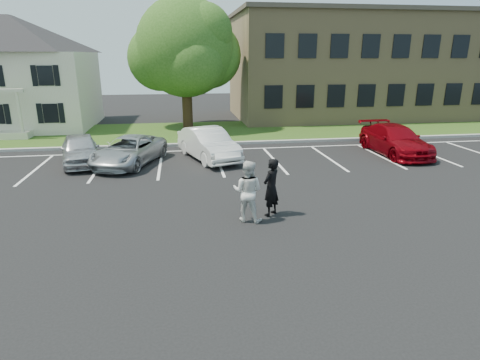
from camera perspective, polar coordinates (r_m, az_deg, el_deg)
name	(u,v)px	position (r m, az deg, el deg)	size (l,w,h in m)	color
ground_plane	(245,230)	(12.09, 0.72, -7.07)	(90.00, 90.00, 0.00)	black
curb	(212,144)	(23.46, -4.05, 5.18)	(40.00, 0.30, 0.15)	gray
grass_strip	(207,132)	(27.38, -4.75, 6.84)	(44.00, 8.00, 0.08)	#264410
stall_lines	(244,156)	(20.69, 0.53, 3.37)	(34.00, 5.36, 0.01)	white
house	(15,73)	(32.83, -29.41, 13.15)	(10.30, 9.22, 7.60)	beige
office_building	(368,66)	(36.47, 17.69, 15.23)	(22.40, 10.40, 8.30)	#A0885D
tree	(186,50)	(28.73, -7.63, 17.89)	(7.80, 7.20, 8.80)	black
man_black_suit	(271,187)	(12.88, 4.45, -1.04)	(0.69, 0.45, 1.89)	black
man_white_shirt	(248,191)	(12.39, 1.08, -1.61)	(0.95, 0.74, 1.95)	silver
car_silver_west	(80,149)	(20.59, -21.76, 4.08)	(1.68, 4.17, 1.42)	#BCBBC1
car_silver_minivan	(129,151)	(19.79, -15.50, 4.04)	(2.19, 4.74, 1.32)	#ACAFB4
car_white_sedan	(208,144)	(20.08, -4.53, 5.13)	(1.64, 4.69, 1.55)	silver
car_red_compact	(395,140)	(22.59, 21.19, 5.32)	(2.10, 5.16, 1.50)	maroon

